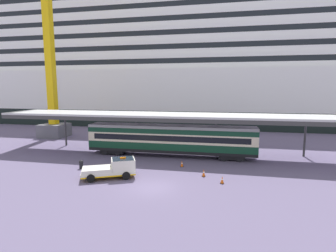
# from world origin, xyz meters

# --- Properties ---
(ground_plane) EXTENTS (400.00, 400.00, 0.00)m
(ground_plane) POSITION_xyz_m (0.00, 0.00, 0.00)
(ground_plane) COLOR #5D5372
(cruise_ship) EXTENTS (147.72, 31.93, 42.40)m
(cruise_ship) POSITION_xyz_m (-1.44, 50.19, 14.21)
(cruise_ship) COLOR black
(cruise_ship) RESTS_ON ground
(platform_canopy) EXTENTS (45.95, 6.32, 5.54)m
(platform_canopy) POSITION_xyz_m (-0.52, 11.66, 5.34)
(platform_canopy) COLOR #BBBBBB
(platform_canopy) RESTS_ON ground
(train_carriage) EXTENTS (21.80, 2.81, 4.11)m
(train_carriage) POSITION_xyz_m (-0.52, 11.27, 2.31)
(train_carriage) COLOR black
(train_carriage) RESTS_ON ground
(service_truck) EXTENTS (5.57, 4.03, 2.02)m
(service_truck) POSITION_xyz_m (-4.51, 1.93, 0.99)
(service_truck) COLOR silver
(service_truck) RESTS_ON ground
(traffic_cone_near) EXTENTS (0.36, 0.36, 0.70)m
(traffic_cone_near) POSITION_xyz_m (1.67, 6.86, 0.34)
(traffic_cone_near) COLOR black
(traffic_cone_near) RESTS_ON ground
(traffic_cone_mid) EXTENTS (0.36, 0.36, 0.76)m
(traffic_cone_mid) POSITION_xyz_m (4.32, 3.97, 0.38)
(traffic_cone_mid) COLOR black
(traffic_cone_mid) RESTS_ON ground
(traffic_cone_far) EXTENTS (0.36, 0.36, 0.70)m
(traffic_cone_far) POSITION_xyz_m (6.15, 2.31, 0.34)
(traffic_cone_far) COLOR black
(traffic_cone_far) RESTS_ON ground
(dockside_crane) EXTENTS (13.55, 4.40, 55.05)m
(dockside_crane) POSITION_xyz_m (-23.61, 20.82, 17.49)
(dockside_crane) COLOR #595960
(dockside_crane) RESTS_ON ground
(quay_bollard) EXTENTS (0.48, 0.48, 0.96)m
(quay_bollard) POSITION_xyz_m (-9.25, 3.99, 0.52)
(quay_bollard) COLOR black
(quay_bollard) RESTS_ON ground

